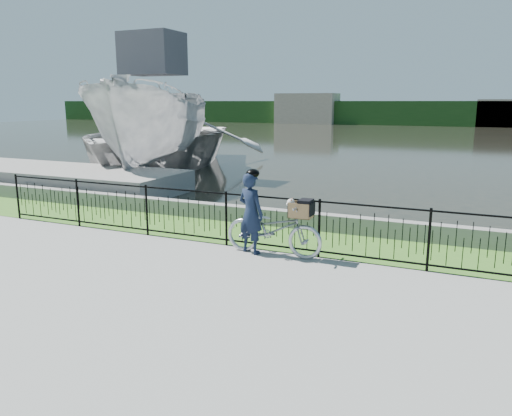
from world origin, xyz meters
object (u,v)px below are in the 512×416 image
at_px(bicycle_rig, 274,229).
at_px(boat_near, 155,126).
at_px(dock, 49,177).
at_px(boat_far, 156,140).
at_px(cyclist, 251,212).

xyz_separation_m(bicycle_rig, boat_near, (-8.32, 7.93, 1.46)).
relative_size(dock, boat_near, 0.96).
distance_m(dock, bicycle_rig, 10.95).
bearing_deg(boat_near, boat_far, 125.59).
height_order(dock, bicycle_rig, bicycle_rig).
height_order(bicycle_rig, cyclist, cyclist).
height_order(cyclist, boat_near, boat_near).
xyz_separation_m(bicycle_rig, boat_far, (-9.99, 10.27, 0.72)).
bearing_deg(bicycle_rig, dock, 158.01).
height_order(cyclist, boat_far, boat_far).
bearing_deg(cyclist, bicycle_rig, 6.40).
bearing_deg(boat_far, boat_near, -54.41).
height_order(dock, cyclist, cyclist).
distance_m(bicycle_rig, cyclist, 0.57).
bearing_deg(dock, boat_near, 64.35).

